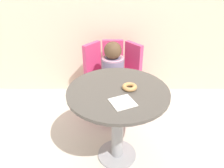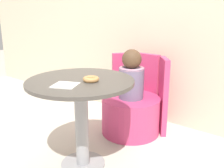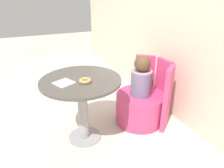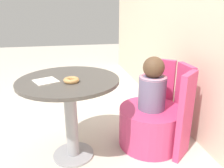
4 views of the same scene
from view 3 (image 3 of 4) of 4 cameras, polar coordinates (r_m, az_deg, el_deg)
ground_plane at (r=2.32m, az=-7.23°, el=-13.44°), size 12.00×12.00×0.00m
back_wall at (r=2.40m, az=19.10°, el=18.01°), size 6.00×0.06×2.40m
round_table at (r=1.97m, az=-8.62°, el=-3.00°), size 0.77×0.77×0.69m
tub_chair at (r=2.42m, az=7.87°, el=-6.71°), size 0.56×0.56×0.36m
booth_backrest at (r=2.44m, az=12.78°, el=-1.64°), size 0.66×0.24×0.74m
child_figure at (r=2.24m, az=8.44°, el=1.86°), size 0.24×0.24×0.46m
donut at (r=1.82m, az=-7.64°, el=0.97°), size 0.11×0.11×0.03m
paper_napkin at (r=1.84m, az=-13.59°, el=0.32°), size 0.21×0.21×0.01m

